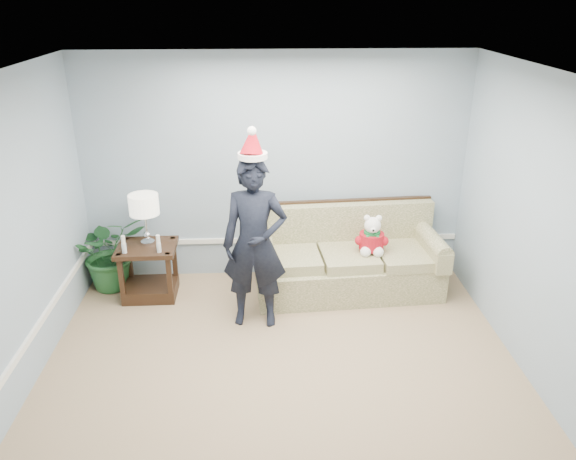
# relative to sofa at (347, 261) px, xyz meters

# --- Properties ---
(room_shell) EXTENTS (4.54, 5.04, 2.74)m
(room_shell) POSITION_rel_sofa_xyz_m (-0.83, -2.06, 1.00)
(room_shell) COLOR tan
(room_shell) RESTS_ON ground
(wainscot_trim) EXTENTS (4.49, 4.99, 0.06)m
(wainscot_trim) POSITION_rel_sofa_xyz_m (-2.00, -0.88, 0.10)
(wainscot_trim) COLOR white
(wainscot_trim) RESTS_ON room_shell
(sofa) EXTENTS (2.18, 1.05, 0.99)m
(sofa) POSITION_rel_sofa_xyz_m (0.00, 0.00, 0.00)
(sofa) COLOR #4F5B2B
(sofa) RESTS_ON room_shell
(side_table) EXTENTS (0.66, 0.56, 0.63)m
(side_table) POSITION_rel_sofa_xyz_m (-2.29, -0.08, -0.10)
(side_table) COLOR #311C12
(side_table) RESTS_ON room_shell
(table_lamp) EXTENTS (0.33, 0.33, 0.59)m
(table_lamp) POSITION_rel_sofa_xyz_m (-2.29, -0.01, 0.73)
(table_lamp) COLOR silver
(table_lamp) RESTS_ON side_table
(candle_pair) EXTENTS (0.43, 0.05, 0.20)m
(candle_pair) POSITION_rel_sofa_xyz_m (-2.31, -0.25, 0.38)
(candle_pair) COLOR silver
(candle_pair) RESTS_ON side_table
(houseplant) EXTENTS (1.06, 1.02, 0.91)m
(houseplant) POSITION_rel_sofa_xyz_m (-2.77, 0.17, 0.10)
(houseplant) COLOR #235B2C
(houseplant) RESTS_ON room_shell
(man) EXTENTS (0.70, 0.49, 1.82)m
(man) POSITION_rel_sofa_xyz_m (-1.06, -0.69, 0.56)
(man) COLOR black
(man) RESTS_ON room_shell
(santa_hat) EXTENTS (0.34, 0.37, 0.34)m
(santa_hat) POSITION_rel_sofa_xyz_m (-1.06, -0.67, 1.60)
(santa_hat) COLOR white
(santa_hat) RESTS_ON man
(teddy_bear) EXTENTS (0.31, 0.34, 0.46)m
(teddy_bear) POSITION_rel_sofa_xyz_m (0.25, -0.12, 0.33)
(teddy_bear) COLOR white
(teddy_bear) RESTS_ON sofa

